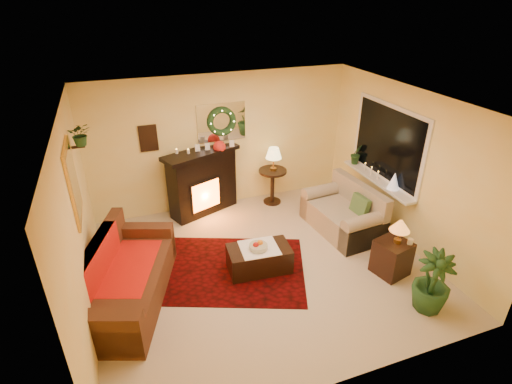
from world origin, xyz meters
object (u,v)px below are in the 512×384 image
object	(u,v)px
fireplace	(203,186)
loveseat	(343,209)
side_table_round	(272,188)
sofa	(127,275)
end_table_square	(392,258)
coffee_table	(259,258)

from	to	relation	value
fireplace	loveseat	xyz separation A→B (m)	(2.17, -1.53, -0.13)
fireplace	side_table_round	xyz separation A→B (m)	(1.39, -0.14, -0.23)
sofa	fireplace	size ratio (longest dim) A/B	1.61
fireplace	loveseat	distance (m)	2.66
fireplace	end_table_square	size ratio (longest dim) A/B	2.34
sofa	side_table_round	size ratio (longest dim) A/B	2.91
sofa	fireplace	xyz separation A→B (m)	(1.57, 2.11, 0.12)
end_table_square	loveseat	bearing A→B (deg)	93.21
fireplace	coffee_table	bearing A→B (deg)	-101.26
coffee_table	end_table_square	bearing A→B (deg)	-17.28
end_table_square	coffee_table	xyz separation A→B (m)	(-1.87, 0.76, -0.06)
sofa	coffee_table	size ratio (longest dim) A/B	2.20
loveseat	side_table_round	xyz separation A→B (m)	(-0.78, 1.39, -0.09)
loveseat	end_table_square	world-z (taller)	loveseat
fireplace	coffee_table	size ratio (longest dim) A/B	1.37
fireplace	end_table_square	xyz separation A→B (m)	(2.25, -2.86, -0.28)
coffee_table	fireplace	bearing A→B (deg)	104.98
sofa	end_table_square	xyz separation A→B (m)	(3.81, -0.75, -0.16)
coffee_table	sofa	bearing A→B (deg)	-174.86
fireplace	side_table_round	world-z (taller)	fireplace
sofa	coffee_table	distance (m)	1.96
sofa	fireplace	bearing A→B (deg)	73.22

